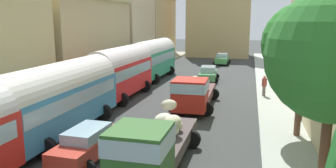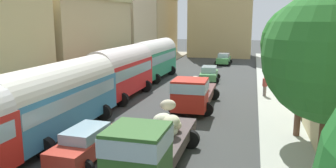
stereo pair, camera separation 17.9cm
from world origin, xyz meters
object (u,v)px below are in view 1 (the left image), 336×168
(car_3, at_px, (88,143))
(car_1, at_px, (222,59))
(cargo_truck_1, at_px, (194,92))
(cargo_truck_0, at_px, (153,144))
(parked_bus_2, at_px, (121,70))
(car_0, at_px, (208,74))
(pedestrian_1, at_px, (264,85))
(parked_bus_3, at_px, (153,57))
(parked_bus_1, at_px, (58,96))

(car_3, bearing_deg, car_1, 84.62)
(cargo_truck_1, bearing_deg, cargo_truck_0, -89.78)
(parked_bus_2, xyz_separation_m, car_0, (5.83, 9.02, -1.51))
(cargo_truck_0, bearing_deg, car_1, 90.18)
(car_3, bearing_deg, parked_bus_2, 104.45)
(parked_bus_2, height_order, car_0, parked_bus_2)
(cargo_truck_1, height_order, car_0, cargo_truck_1)
(car_0, bearing_deg, pedestrian_1, -49.64)
(pedestrian_1, bearing_deg, car_3, -119.56)
(car_1, bearing_deg, cargo_truck_0, -89.82)
(car_3, bearing_deg, parked_bus_3, 98.24)
(cargo_truck_0, distance_m, car_3, 3.41)
(parked_bus_3, distance_m, car_3, 20.82)
(parked_bus_2, xyz_separation_m, cargo_truck_0, (6.26, -12.26, -0.97))
(parked_bus_1, xyz_separation_m, pedestrian_1, (11.12, 11.80, -1.14))
(car_3, xyz_separation_m, pedestrian_1, (8.14, 14.35, 0.27))
(cargo_truck_0, height_order, car_1, cargo_truck_0)
(cargo_truck_1, xyz_separation_m, car_3, (-3.25, -9.33, -0.52))
(car_1, bearing_deg, parked_bus_1, -101.18)
(cargo_truck_0, relative_size, pedestrian_1, 4.17)
(cargo_truck_0, distance_m, car_1, 34.39)
(car_1, distance_m, car_3, 33.82)
(car_1, xyz_separation_m, car_3, (-3.17, -33.67, -0.03))
(car_0, distance_m, car_3, 20.77)
(parked_bus_3, relative_size, car_1, 2.37)
(car_1, height_order, car_3, car_1)
(parked_bus_3, distance_m, car_0, 6.02)
(cargo_truck_0, xyz_separation_m, car_3, (-3.28, 0.71, -0.56))
(cargo_truck_0, bearing_deg, parked_bus_2, 117.05)
(parked_bus_3, relative_size, car_0, 2.26)
(parked_bus_3, distance_m, pedestrian_1, 12.79)
(parked_bus_2, relative_size, car_3, 1.87)
(parked_bus_1, xyz_separation_m, cargo_truck_0, (6.26, -3.26, -0.86))
(parked_bus_1, xyz_separation_m, parked_bus_3, (-0.00, 18.00, 0.13))
(parked_bus_2, xyz_separation_m, car_1, (6.15, 22.12, -1.49))
(parked_bus_2, bearing_deg, cargo_truck_1, -19.61)
(car_3, bearing_deg, cargo_truck_1, 70.83)
(parked_bus_1, bearing_deg, pedestrian_1, 46.71)
(parked_bus_3, bearing_deg, car_0, 0.24)
(cargo_truck_0, xyz_separation_m, cargo_truck_1, (-0.04, 10.04, -0.04))
(parked_bus_2, distance_m, car_0, 10.85)
(parked_bus_2, xyz_separation_m, pedestrian_1, (11.12, 2.80, -1.25))
(parked_bus_2, distance_m, car_3, 12.02)
(parked_bus_2, relative_size, car_0, 2.04)
(car_0, bearing_deg, cargo_truck_1, -87.99)
(cargo_truck_0, xyz_separation_m, car_1, (-0.11, 34.38, -0.53))
(car_1, bearing_deg, cargo_truck_1, -89.83)
(parked_bus_3, xyz_separation_m, car_1, (6.15, 13.12, -1.51))
(parked_bus_2, bearing_deg, parked_bus_1, -90.00)
(car_0, xyz_separation_m, pedestrian_1, (5.29, -6.22, 0.26))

